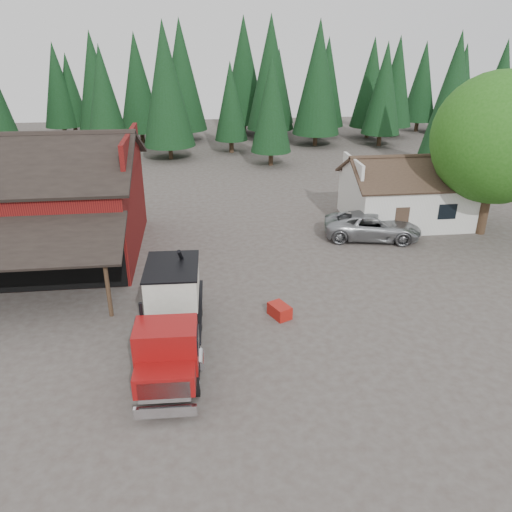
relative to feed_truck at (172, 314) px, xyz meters
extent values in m
plane|color=#443A35|center=(2.59, 1.14, -1.77)|extent=(120.00, 120.00, 0.00)
cube|color=maroon|center=(-8.41, 11.14, 0.73)|extent=(12.00, 10.00, 5.00)
cube|color=black|center=(-8.41, 8.64, 4.23)|extent=(12.80, 5.53, 2.35)
cube|color=black|center=(-8.41, 13.64, 4.23)|extent=(12.80, 5.53, 2.35)
cube|color=maroon|center=(-2.41, 11.14, 4.23)|extent=(0.25, 7.00, 2.00)
cylinder|color=#382619|center=(-3.01, 3.24, -0.37)|extent=(0.20, 0.20, 2.80)
cube|color=black|center=(-8.41, 6.09, 0.23)|extent=(11.70, 0.08, 3.90)
cube|color=silver|center=(15.59, 14.14, -0.27)|extent=(8.00, 6.00, 3.00)
cube|color=#38281E|center=(15.59, 12.64, 1.98)|extent=(8.60, 3.42, 1.80)
cube|color=#38281E|center=(15.59, 15.64, 1.98)|extent=(8.60, 3.42, 1.80)
cube|color=silver|center=(11.59, 14.14, 1.98)|extent=(0.20, 4.20, 1.50)
cube|color=silver|center=(19.59, 14.14, 1.98)|extent=(0.20, 4.20, 1.50)
cube|color=#38281E|center=(14.09, 11.12, -0.77)|extent=(0.90, 0.06, 2.00)
cube|color=black|center=(17.09, 11.12, -0.17)|extent=(1.20, 0.06, 1.00)
cylinder|color=#382619|center=(19.59, 11.14, -0.17)|extent=(0.60, 0.60, 3.20)
sphere|color=#215914|center=(19.59, 11.14, 4.43)|extent=(8.00, 8.00, 8.00)
sphere|color=#215914|center=(18.39, 11.94, 3.23)|extent=(4.40, 4.40, 4.40)
cylinder|color=#382619|center=(8.59, 31.14, -0.97)|extent=(0.44, 0.44, 1.60)
cone|color=black|center=(8.59, 31.14, 4.13)|extent=(3.96, 3.96, 9.00)
cylinder|color=#382619|center=(24.59, 27.14, -0.97)|extent=(0.44, 0.44, 1.60)
cone|color=black|center=(24.59, 27.14, 5.13)|extent=(4.84, 4.84, 11.00)
cylinder|color=#382619|center=(-1.41, 35.14, -0.97)|extent=(0.44, 0.44, 1.60)
cone|color=black|center=(-1.41, 35.14, 5.63)|extent=(5.28, 5.28, 12.00)
cylinder|color=black|center=(-1.06, -2.74, -1.26)|extent=(0.35, 1.02, 1.01)
cylinder|color=black|center=(0.86, -2.80, -1.26)|extent=(0.35, 1.02, 1.01)
cylinder|color=black|center=(-0.91, 1.65, -1.26)|extent=(0.35, 1.02, 1.01)
cylinder|color=black|center=(1.01, 1.59, -1.26)|extent=(0.35, 1.02, 1.01)
cylinder|color=black|center=(-0.87, 2.93, -1.26)|extent=(0.35, 1.02, 1.01)
cylinder|color=black|center=(1.05, 2.87, -1.26)|extent=(0.35, 1.02, 1.01)
cube|color=black|center=(0.00, 0.16, -0.90)|extent=(1.27, 7.90, 0.37)
cube|color=silver|center=(-0.15, -4.19, -1.26)|extent=(2.11, 0.23, 0.41)
cube|color=silver|center=(-0.14, -4.10, -0.53)|extent=(1.74, 0.15, 0.82)
cube|color=maroon|center=(-0.13, -3.55, -0.39)|extent=(2.10, 1.26, 0.78)
cube|color=maroon|center=(-0.09, -2.36, 0.11)|extent=(2.25, 1.63, 1.69)
cube|color=black|center=(-0.11, -3.09, 0.39)|extent=(1.92, 0.14, 0.82)
cylinder|color=black|center=(-0.97, -1.50, 0.61)|extent=(0.13, 0.13, 1.65)
cube|color=black|center=(-0.05, -1.44, 0.07)|extent=(2.24, 0.18, 1.46)
cube|color=black|center=(0.04, 1.44, -0.65)|extent=(2.51, 5.38, 0.15)
cube|color=silver|center=(0.04, 1.44, 0.71)|extent=(2.20, 3.09, 1.46)
cone|color=silver|center=(0.04, 1.44, -0.21)|extent=(2.08, 2.08, 0.64)
cube|color=black|center=(0.04, 1.44, 1.46)|extent=(2.30, 3.18, 0.07)
cylinder|color=black|center=(0.63, 2.70, 0.61)|extent=(0.75, 1.99, 2.79)
cube|color=maroon|center=(-0.43, 3.65, -0.39)|extent=(0.57, 0.75, 0.41)
cylinder|color=silver|center=(0.99, -1.80, -0.99)|extent=(0.54, 0.93, 0.51)
imported|color=#96999D|center=(12.20, 11.14, -0.92)|extent=(6.51, 4.00, 1.69)
cube|color=maroon|center=(4.77, 2.25, -1.47)|extent=(1.10, 1.29, 0.60)
camera|label=1|loc=(1.31, -17.52, 10.28)|focal=35.00mm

